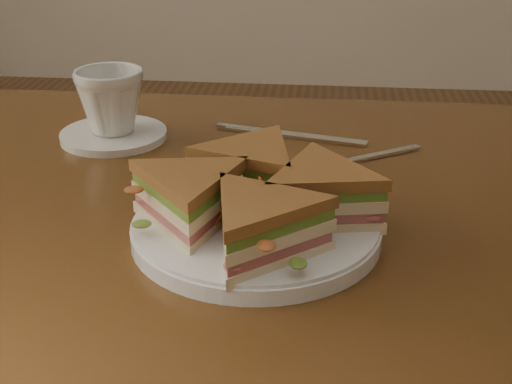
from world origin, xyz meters
TOP-DOWN VIEW (x-y plane):
  - table at (0.00, 0.00)m, footprint 1.20×0.80m
  - plate at (-0.06, -0.06)m, footprint 0.25×0.25m
  - sandwich_wedges at (-0.06, -0.06)m, footprint 0.29×0.29m
  - crisps_mound at (-0.06, -0.06)m, footprint 0.09×0.09m
  - spoon at (0.01, 0.12)m, footprint 0.16×0.11m
  - knife at (-0.05, 0.23)m, footprint 0.21×0.06m
  - saucer at (-0.28, 0.19)m, footprint 0.14×0.14m
  - coffee_cup at (-0.28, 0.19)m, footprint 0.12×0.12m

SIDE VIEW (x-z plane):
  - table at x=0.00m, z-range 0.28..1.03m
  - knife at x=-0.05m, z-range 0.75..0.75m
  - spoon at x=0.01m, z-range 0.75..0.76m
  - saucer at x=-0.28m, z-range 0.75..0.76m
  - plate at x=-0.06m, z-range 0.75..0.77m
  - crisps_mound at x=-0.06m, z-range 0.77..0.82m
  - sandwich_wedges at x=-0.06m, z-range 0.77..0.82m
  - coffee_cup at x=-0.28m, z-range 0.76..0.85m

